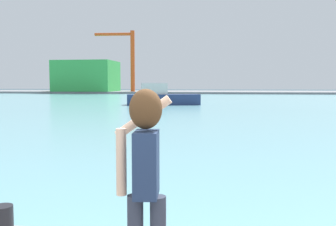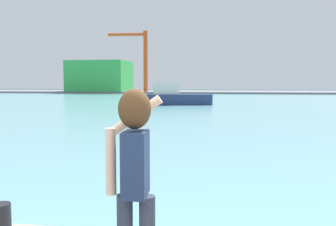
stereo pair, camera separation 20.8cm
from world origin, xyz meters
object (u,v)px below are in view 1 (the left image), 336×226
Objects in this scene: boat_moored at (161,97)px; port_crane at (128,55)px; harbor_bollard at (3,223)px; person_photographer at (145,168)px; warehouse_left at (87,76)px.

boat_moored is 49.76m from port_crane.
harbor_bollard is 0.05× the size of boat_moored.
harbor_bollard is (-1.80, 0.74, -0.86)m from person_photographer.
harbor_bollard is at bearing -98.20° from boat_moored.
port_crane is (-19.13, 82.99, 8.48)m from harbor_bollard.
warehouse_left is at bearing 165.24° from port_crane.
warehouse_left is 12.82m from port_crane.
warehouse_left is 1.00× the size of port_crane.
boat_moored is 0.57× the size of warehouse_left.
harbor_bollard is 91.34m from warehouse_left.
person_photographer is at bearing -95.58° from boat_moored.
port_crane reaches higher than warehouse_left.
boat_moored is at bearing -61.73° from warehouse_left.
port_crane is (11.44, -3.01, 4.94)m from warehouse_left.
person_photographer is at bearing -69.54° from warehouse_left.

